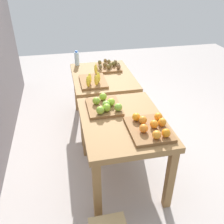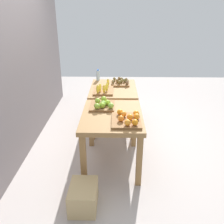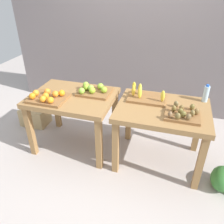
# 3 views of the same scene
# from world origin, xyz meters

# --- Properties ---
(ground_plane) EXTENTS (8.00, 8.00, 0.00)m
(ground_plane) POSITION_xyz_m (0.00, 0.00, 0.00)
(ground_plane) COLOR #B5AAA5
(back_wall) EXTENTS (4.40, 0.12, 3.00)m
(back_wall) POSITION_xyz_m (0.00, 1.35, 1.50)
(back_wall) COLOR slate
(back_wall) RESTS_ON ground_plane
(display_table_left) EXTENTS (1.04, 0.80, 0.77)m
(display_table_left) POSITION_xyz_m (-0.56, 0.00, 0.65)
(display_table_left) COLOR olive
(display_table_left) RESTS_ON ground_plane
(display_table_right) EXTENTS (1.04, 0.80, 0.77)m
(display_table_right) POSITION_xyz_m (0.56, 0.00, 0.65)
(display_table_right) COLOR olive
(display_table_right) RESTS_ON ground_plane
(orange_bin) EXTENTS (0.44, 0.36, 0.11)m
(orange_bin) POSITION_xyz_m (-0.79, -0.19, 0.80)
(orange_bin) COLOR brown
(orange_bin) RESTS_ON display_table_left
(apple_bin) EXTENTS (0.40, 0.35, 0.11)m
(apple_bin) POSITION_xyz_m (-0.33, 0.14, 0.81)
(apple_bin) COLOR brown
(apple_bin) RESTS_ON display_table_left
(banana_crate) EXTENTS (0.44, 0.32, 0.17)m
(banana_crate) POSITION_xyz_m (0.33, 0.16, 0.80)
(banana_crate) COLOR brown
(banana_crate) RESTS_ON display_table_right
(kiwi_bin) EXTENTS (0.36, 0.33, 0.10)m
(kiwi_bin) POSITION_xyz_m (0.77, -0.13, 0.80)
(kiwi_bin) COLOR brown
(kiwi_bin) RESTS_ON display_table_right
(water_bottle) EXTENTS (0.06, 0.06, 0.21)m
(water_bottle) POSITION_xyz_m (1.01, 0.30, 0.86)
(water_bottle) COLOR silver
(water_bottle) RESTS_ON display_table_right
(watermelon_pile) EXTENTS (0.70, 0.43, 0.27)m
(watermelon_pile) POSITION_xyz_m (1.48, -0.25, 0.13)
(watermelon_pile) COLOR #2F733A
(watermelon_pile) RESTS_ON ground_plane
(cardboard_produce_box) EXTENTS (0.40, 0.30, 0.28)m
(cardboard_produce_box) POSITION_xyz_m (-1.41, 0.30, 0.14)
(cardboard_produce_box) COLOR tan
(cardboard_produce_box) RESTS_ON ground_plane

